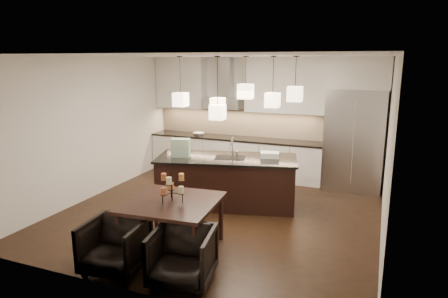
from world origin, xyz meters
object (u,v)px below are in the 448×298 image
at_px(refrigerator, 354,140).
at_px(armchair_right, 182,256).
at_px(island_body, 227,182).
at_px(armchair_left, 115,246).
at_px(dining_table, 173,226).

distance_m(refrigerator, armchair_right, 5.04).
bearing_deg(armchair_right, island_body, 90.24).
height_order(refrigerator, armchair_right, refrigerator).
bearing_deg(refrigerator, armchair_left, -118.35).
height_order(dining_table, armchair_right, dining_table).
height_order(dining_table, armchair_left, dining_table).
height_order(island_body, armchair_right, island_body).
bearing_deg(armchair_left, refrigerator, 54.89).
relative_size(dining_table, armchair_left, 1.64).
relative_size(dining_table, armchair_right, 1.64).
distance_m(refrigerator, armchair_left, 5.49).
xyz_separation_m(refrigerator, dining_table, (-2.17, -4.00, -0.70)).
distance_m(dining_table, armchair_left, 0.90).
xyz_separation_m(refrigerator, island_body, (-2.15, -1.93, -0.63)).
height_order(refrigerator, armchair_left, refrigerator).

